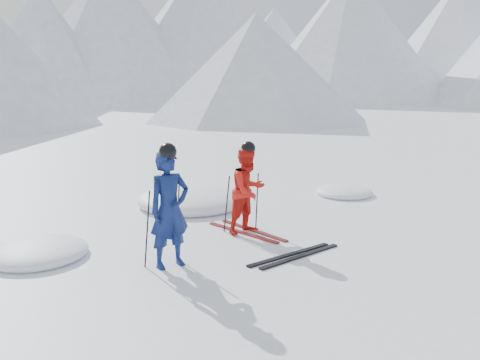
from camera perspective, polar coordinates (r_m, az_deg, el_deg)
ground at (r=9.34m, az=9.90°, el=-6.08°), size 160.00×160.00×0.00m
mountain_range at (r=43.63m, az=-17.47°, el=16.38°), size 106.15×62.94×15.53m
skier_blue at (r=7.57m, az=-7.92°, el=-3.30°), size 0.67×0.47×1.76m
skier_red at (r=9.14m, az=0.91°, el=-1.19°), size 0.86×0.73×1.57m
pole_blue_left at (r=7.67m, az=-10.38°, el=-5.47°), size 0.12×0.08×1.17m
pole_blue_right at (r=7.97m, az=-6.98°, el=-4.70°), size 0.12×0.07×1.17m
pole_red_left at (r=9.26m, az=-1.50°, el=-2.70°), size 0.11×0.09×1.05m
pole_red_right at (r=9.49m, az=1.92°, el=-2.34°), size 0.11×0.08×1.05m
ski_worn_left at (r=9.28m, az=0.28°, el=-5.92°), size 0.47×1.68×0.03m
ski_worn_right at (r=9.41m, az=1.51°, el=-5.67°), size 0.35×1.69×0.03m
ski_loose_a at (r=8.23m, az=5.58°, el=-8.34°), size 1.70×0.24×0.03m
ski_loose_b at (r=8.18m, az=6.79°, el=-8.50°), size 1.70×0.30×0.03m
snow_lumps at (r=10.83m, az=-5.59°, el=-3.46°), size 8.58×3.60×0.53m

